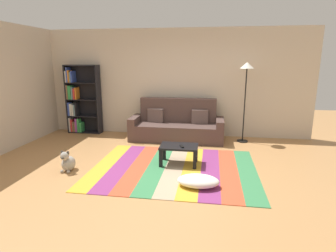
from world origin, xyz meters
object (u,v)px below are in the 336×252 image
(couch, at_px, (177,126))
(dog, at_px, (68,162))
(bookshelf, at_px, (80,101))
(tv_remote, at_px, (182,146))
(pouf, at_px, (198,181))
(standing_lamp, at_px, (246,76))
(coffee_table, at_px, (179,149))

(couch, height_order, dog, couch)
(bookshelf, distance_m, dog, 2.88)
(dog, xyz_separation_m, tv_remote, (1.97, 0.55, 0.22))
(couch, xyz_separation_m, dog, (-1.66, -2.32, -0.18))
(dog, bearing_deg, tv_remote, 15.52)
(couch, height_order, pouf, couch)
(dog, distance_m, tv_remote, 2.06)
(standing_lamp, relative_size, tv_remote, 12.52)
(couch, bearing_deg, standing_lamp, 1.65)
(tv_remote, bearing_deg, pouf, -89.39)
(bookshelf, relative_size, pouf, 2.78)
(dog, xyz_separation_m, standing_lamp, (3.25, 2.37, 1.41))
(bookshelf, height_order, dog, bookshelf)
(bookshelf, distance_m, tv_remote, 3.65)
(standing_lamp, xyz_separation_m, tv_remote, (-1.28, -1.82, -1.18))
(tv_remote, bearing_deg, standing_lamp, 32.88)
(couch, distance_m, pouf, 2.71)
(bookshelf, relative_size, tv_remote, 12.03)
(pouf, relative_size, tv_remote, 4.33)
(couch, height_order, standing_lamp, standing_lamp)
(couch, relative_size, bookshelf, 1.25)
(pouf, bearing_deg, coffee_table, 114.17)
(couch, xyz_separation_m, coffee_table, (0.25, -1.70, -0.03))
(pouf, bearing_deg, couch, 104.22)
(standing_lamp, bearing_deg, tv_remote, -125.20)
(coffee_table, height_order, dog, dog)
(pouf, height_order, standing_lamp, standing_lamp)
(pouf, height_order, dog, dog)
(coffee_table, distance_m, pouf, 1.02)
(pouf, distance_m, tv_remote, 0.95)
(coffee_table, relative_size, standing_lamp, 0.37)
(dog, bearing_deg, bookshelf, 111.05)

